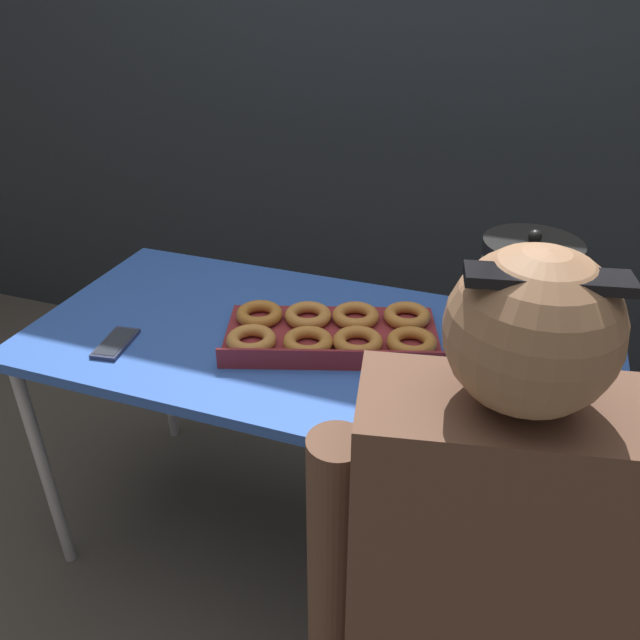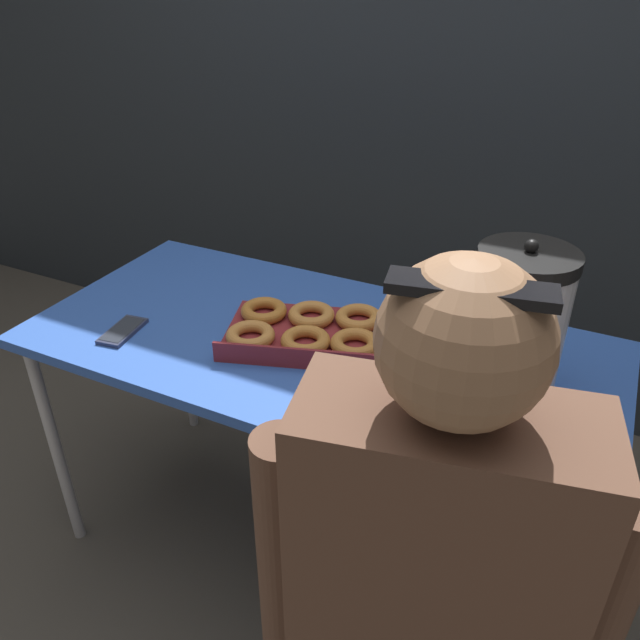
% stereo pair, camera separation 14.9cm
% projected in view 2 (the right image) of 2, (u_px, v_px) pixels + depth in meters
% --- Properties ---
extents(ground_plane, '(12.00, 12.00, 0.00)m').
position_uv_depth(ground_plane, '(317.00, 543.00, 1.89)').
color(ground_plane, '#4C473F').
extents(back_wall, '(6.00, 0.11, 2.59)m').
position_uv_depth(back_wall, '(455.00, 41.00, 2.02)').
color(back_wall, '#23282D').
rests_on(back_wall, ground).
extents(folding_table, '(1.43, 0.68, 0.73)m').
position_uv_depth(folding_table, '(316.00, 357.00, 1.55)').
color(folding_table, '#2D56B2').
rests_on(folding_table, ground).
extents(donut_box, '(0.58, 0.42, 0.05)m').
position_uv_depth(donut_box, '(332.00, 332.00, 1.51)').
color(donut_box, maroon).
rests_on(donut_box, folding_table).
extents(coffee_urn, '(0.20, 0.22, 0.35)m').
position_uv_depth(coffee_urn, '(517.00, 326.00, 1.26)').
color(coffee_urn, silver).
rests_on(coffee_urn, folding_table).
extents(cell_phone, '(0.08, 0.14, 0.01)m').
position_uv_depth(cell_phone, '(123.00, 331.00, 1.55)').
color(cell_phone, '#2D334C').
rests_on(cell_phone, folding_table).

